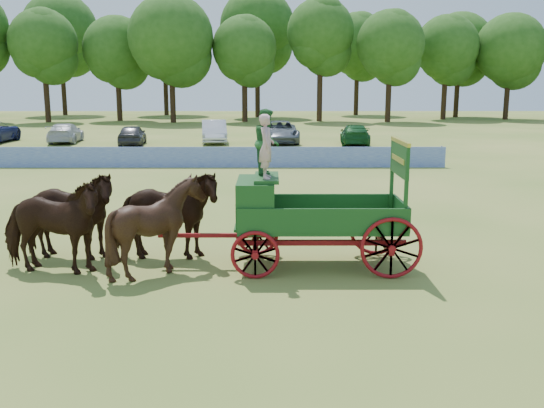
% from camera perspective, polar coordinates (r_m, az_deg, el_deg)
% --- Properties ---
extents(ground, '(160.00, 160.00, 0.00)m').
position_cam_1_polar(ground, '(13.79, -13.07, -6.98)').
color(ground, '#9C9246').
rests_on(ground, ground).
extents(horse_lead_left, '(2.77, 1.59, 2.21)m').
position_cam_1_polar(horse_lead_left, '(14.47, -20.11, -1.98)').
color(horse_lead_left, '#321C0D').
rests_on(horse_lead_left, ground).
extents(horse_lead_right, '(2.74, 1.50, 2.21)m').
position_cam_1_polar(horse_lead_right, '(15.48, -18.75, -1.05)').
color(horse_lead_right, '#321C0D').
rests_on(horse_lead_right, ground).
extents(horse_wheel_left, '(2.07, 1.85, 2.21)m').
position_cam_1_polar(horse_wheel_left, '(13.84, -10.72, -2.06)').
color(horse_wheel_left, '#321C0D').
rests_on(horse_wheel_left, ground).
extents(horse_wheel_right, '(2.62, 1.21, 2.21)m').
position_cam_1_polar(horse_wheel_right, '(14.89, -9.96, -1.09)').
color(horse_wheel_right, '#321C0D').
rests_on(horse_wheel_right, ground).
extents(farm_dray, '(6.00, 2.00, 3.67)m').
position_cam_1_polar(farm_dray, '(14.07, 1.62, 0.42)').
color(farm_dray, maroon).
rests_on(farm_dray, ground).
extents(sponsor_banner, '(26.00, 0.08, 1.05)m').
position_cam_1_polar(sponsor_banner, '(31.24, -7.64, 4.39)').
color(sponsor_banner, '#1F3CAA').
rests_on(sponsor_banner, ground).
extents(parked_cars, '(37.11, 7.29, 1.62)m').
position_cam_1_polar(parked_cars, '(44.91, -15.25, 6.50)').
color(parked_cars, silver).
rests_on(parked_cars, ground).
extents(treeline, '(91.38, 24.48, 15.68)m').
position_cam_1_polar(treeline, '(73.91, -6.41, 15.15)').
color(treeline, '#382314').
rests_on(treeline, ground).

